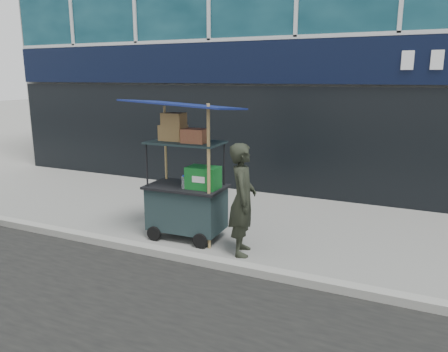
% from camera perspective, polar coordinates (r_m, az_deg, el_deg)
% --- Properties ---
extents(ground, '(80.00, 80.00, 0.00)m').
position_cam_1_polar(ground, '(6.46, -1.46, -10.88)').
color(ground, gray).
rests_on(ground, ground).
extents(curb, '(80.00, 0.18, 0.12)m').
position_cam_1_polar(curb, '(6.28, -2.29, -11.04)').
color(curb, gray).
rests_on(curb, ground).
extents(vendor_cart, '(1.72, 1.24, 2.27)m').
position_cam_1_polar(vendor_cart, '(7.10, -4.84, -1.91)').
color(vendor_cart, '#18282A').
rests_on(vendor_cart, ground).
extents(vendor_man, '(0.58, 0.71, 1.68)m').
position_cam_1_polar(vendor_man, '(6.43, 2.44, -3.08)').
color(vendor_man, black).
rests_on(vendor_man, ground).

